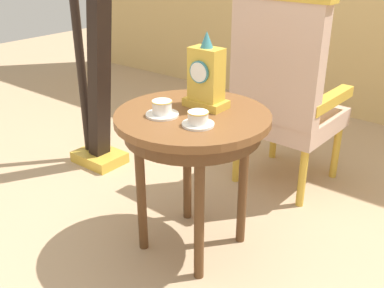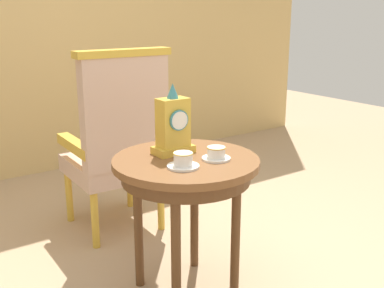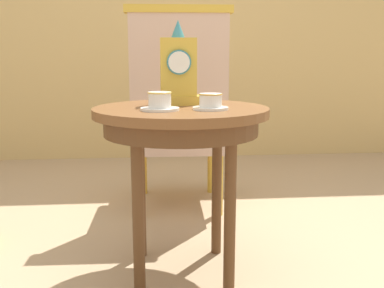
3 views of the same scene
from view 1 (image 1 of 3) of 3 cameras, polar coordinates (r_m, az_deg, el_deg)
ground_plane at (r=2.30m, az=-1.45°, el=-12.11°), size 10.00×10.00×0.00m
side_table at (r=1.98m, az=0.08°, el=1.66°), size 0.68×0.68×0.69m
teacup_left at (r=1.91m, az=-3.81°, el=4.44°), size 0.14×0.14×0.07m
teacup_right at (r=1.81m, az=0.77°, el=3.17°), size 0.13×0.13×0.06m
mantel_clock at (r=1.98m, az=1.79°, el=8.38°), size 0.19×0.11×0.34m
armchair at (r=2.58m, az=11.57°, el=6.45°), size 0.56×0.55×1.14m
harp at (r=2.83m, az=-12.40°, el=11.40°), size 0.40×0.24×1.86m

